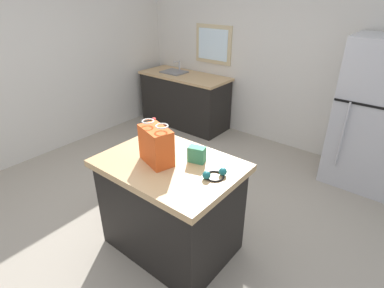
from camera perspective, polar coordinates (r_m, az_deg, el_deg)
ground at (r=3.34m, az=-5.08°, el=-13.76°), size 5.96×5.96×0.00m
back_wall at (r=4.72m, az=15.98°, el=15.40°), size 4.85×0.13×2.60m
left_wall at (r=4.67m, az=-28.63°, el=13.07°), size 0.10×4.97×2.60m
kitchen_island at (r=2.78m, az=-3.96°, el=-11.40°), size 1.16×0.84×0.90m
refrigerator at (r=4.09m, az=30.95°, el=4.49°), size 0.80×0.71×1.75m
sink_counter at (r=5.37m, az=-1.43°, el=8.33°), size 1.56×0.66×1.07m
shopping_bag at (r=2.46m, az=-6.71°, el=-0.22°), size 0.34×0.25×0.35m
small_box at (r=2.49m, az=0.89°, el=-1.96°), size 0.15×0.12×0.13m
bottle at (r=2.82m, az=-6.95°, el=2.37°), size 0.07×0.07×0.24m
ear_defenders at (r=2.32m, az=4.26°, el=-5.68°), size 0.20×0.20×0.06m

